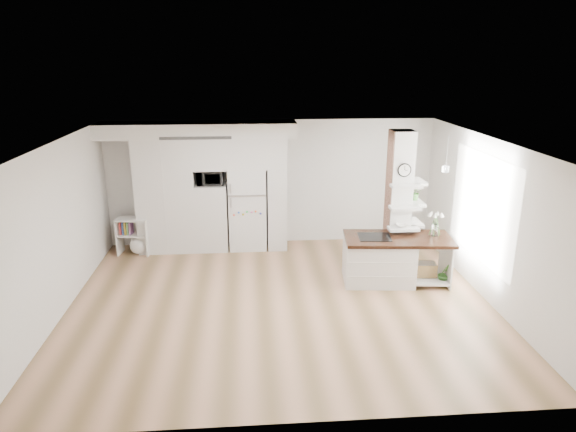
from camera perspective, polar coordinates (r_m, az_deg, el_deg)
name	(u,v)px	position (r m, az deg, el deg)	size (l,w,h in m)	color
floor	(280,302)	(8.78, -0.87, -9.53)	(7.00, 6.00, 0.01)	tan
room	(280,196)	(8.11, -0.93, 2.25)	(7.04, 6.04, 2.72)	white
cabinet_wall	(202,180)	(10.81, -9.52, 3.94)	(4.00, 0.71, 2.70)	silver
refrigerator	(247,208)	(10.94, -4.53, 0.87)	(0.78, 0.69, 1.75)	white
column	(404,204)	(9.75, 12.75, 1.34)	(0.69, 0.90, 2.70)	silver
window	(482,207)	(9.36, 20.74, 0.91)	(2.40, 2.40, 0.00)	white
pendant_light	(384,176)	(8.46, 10.60, 4.44)	(0.12, 0.12, 0.10)	white
kitchen_island	(385,258)	(9.53, 10.74, -4.64)	(1.98, 1.08, 1.43)	silver
bookshelf	(136,238)	(11.15, -16.57, -2.41)	(0.70, 0.46, 0.78)	silver
floor_plant_a	(445,273)	(9.70, 17.03, -6.12)	(0.25, 0.21, 0.46)	#3F7C31
floor_plant_b	(400,238)	(11.22, 12.33, -2.40)	(0.29, 0.29, 0.51)	#3F7C31
microwave	(210,178)	(10.74, -8.63, 4.24)	(0.54, 0.37, 0.30)	#2D2D2D
shelf_plant	(415,192)	(9.94, 13.93, 2.59)	(0.27, 0.23, 0.30)	#3F7C31
decor_bowl	(402,226)	(9.62, 12.56, -1.05)	(0.22, 0.22, 0.05)	white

